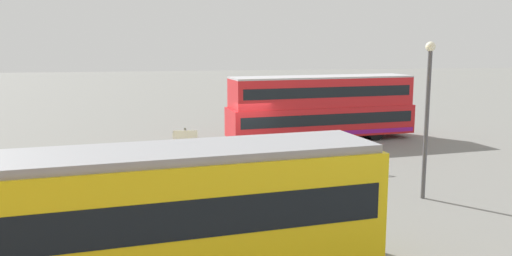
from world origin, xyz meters
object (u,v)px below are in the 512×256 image
(tram_yellow, at_px, (107,221))
(pedestrian_crossing, at_px, (324,174))
(street_lamp, at_px, (427,107))
(double_decker_bus, at_px, (321,108))
(pedestrian_near_railing, at_px, (214,155))
(info_sign, at_px, (185,145))

(tram_yellow, bearing_deg, pedestrian_crossing, -139.92)
(street_lamp, bearing_deg, double_decker_bus, -89.33)
(double_decker_bus, xyz_separation_m, pedestrian_near_railing, (7.23, 7.42, -0.98))
(tram_yellow, height_order, info_sign, tram_yellow)
(double_decker_bus, distance_m, street_lamp, 12.21)
(info_sign, bearing_deg, street_lamp, 155.90)
(double_decker_bus, bearing_deg, pedestrian_crossing, 72.82)
(pedestrian_crossing, distance_m, info_sign, 5.96)
(double_decker_bus, xyz_separation_m, tram_yellow, (10.83, 17.60, -0.21))
(double_decker_bus, height_order, pedestrian_near_railing, double_decker_bus)
(info_sign, bearing_deg, tram_yellow, 76.11)
(pedestrian_near_railing, height_order, pedestrian_crossing, pedestrian_near_railing)
(double_decker_bus, relative_size, info_sign, 4.91)
(pedestrian_near_railing, relative_size, street_lamp, 0.29)
(tram_yellow, relative_size, pedestrian_crossing, 8.06)
(double_decker_bus, height_order, pedestrian_crossing, double_decker_bus)
(pedestrian_near_railing, bearing_deg, info_sign, 32.29)
(tram_yellow, bearing_deg, pedestrian_near_railing, -109.49)
(pedestrian_near_railing, height_order, street_lamp, street_lamp)
(pedestrian_near_railing, xyz_separation_m, pedestrian_crossing, (-3.68, 4.05, -0.02))
(tram_yellow, bearing_deg, info_sign, -103.89)
(tram_yellow, distance_m, pedestrian_crossing, 9.55)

